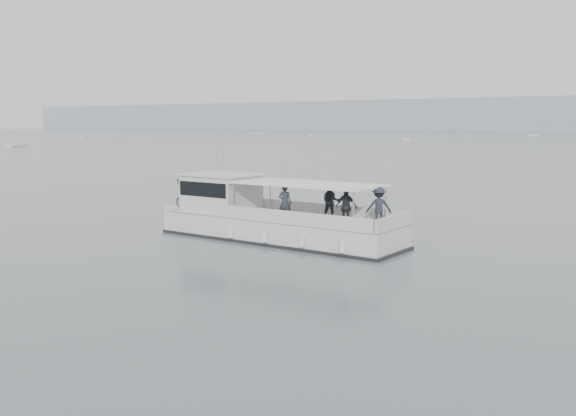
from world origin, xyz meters
The scene contains 3 objects.
ground centered at (0.00, 0.00, 0.00)m, with size 1400.00×1400.00×0.00m, color #515B5F.
tour_boat centered at (3.29, -2.55, 0.96)m, with size 14.09×4.32×5.87m.
moored_fleet centered at (-60.53, 216.50, 0.36)m, with size 435.33×238.31×11.23m.
Camera 1 is at (21.00, -28.02, 5.52)m, focal length 40.00 mm.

